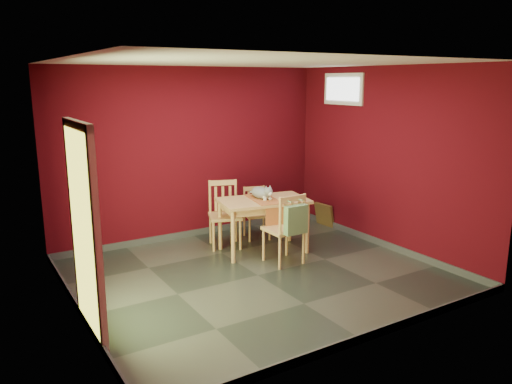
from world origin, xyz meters
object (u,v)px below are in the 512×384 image
chair_far_left (224,213)px  chair_far_right (256,212)px  chair_near (286,228)px  dining_table (263,206)px  tote_bag (296,220)px  picture_frame (324,215)px  cat (261,191)px

chair_far_left → chair_far_right: 0.64m
chair_far_left → chair_near: size_ratio=1.00×
dining_table → tote_bag: (-0.00, -0.81, -0.01)m
chair_far_right → picture_frame: 1.38m
chair_far_left → chair_near: chair_far_left is taller
dining_table → chair_far_left: size_ratio=1.38×
dining_table → tote_bag: bearing=-90.3°
picture_frame → tote_bag: bearing=-139.8°
dining_table → chair_far_left: bearing=124.2°
tote_bag → cat: 0.92m
dining_table → chair_near: (-0.01, -0.58, -0.19)m
dining_table → cat: (0.00, 0.07, 0.22)m
dining_table → picture_frame: (1.62, 0.56, -0.50)m
chair_near → cat: (0.01, 0.66, 0.40)m
cat → chair_far_right: bearing=97.3°
chair_far_right → cat: size_ratio=1.76×
dining_table → chair_far_right: chair_far_right is taller
chair_far_left → chair_far_right: (0.63, 0.10, -0.09)m
chair_far_right → picture_frame: chair_far_right is taller
chair_far_right → dining_table: bearing=-112.9°
chair_far_right → cat: 0.78m
cat → picture_frame: size_ratio=1.15×
cat → picture_frame: (1.62, 0.49, -0.71)m
cat → tote_bag: bearing=-58.1°
dining_table → chair_near: bearing=-90.6°
chair_far_left → tote_bag: (0.36, -1.34, 0.17)m
chair_far_right → chair_near: bearing=-102.6°
cat → picture_frame: cat is taller
dining_table → picture_frame: size_ratio=3.42×
cat → picture_frame: bearing=49.3°
chair_far_left → cat: size_ratio=2.15×
chair_far_right → cat: bearing=-115.2°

